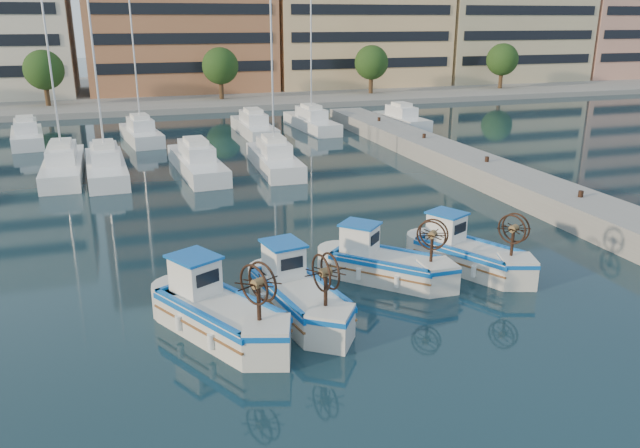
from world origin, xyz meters
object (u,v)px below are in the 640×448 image
Objects in this scene: fishing_boat_a at (217,310)px; fishing_boat_c at (383,262)px; fishing_boat_d at (467,252)px; fishing_boat_b at (297,293)px.

fishing_boat_a reaches higher than fishing_boat_c.
fishing_boat_a is 1.08× the size of fishing_boat_d.
fishing_boat_d is (7.22, 1.67, -0.03)m from fishing_boat_b.
fishing_boat_a reaches higher than fishing_boat_d.
fishing_boat_b is 7.41m from fishing_boat_d.
fishing_boat_d reaches higher than fishing_boat_c.
fishing_boat_b reaches higher than fishing_boat_c.
fishing_boat_b is at bearing -17.05° from fishing_boat_a.
fishing_boat_d is (9.89, 2.18, -0.06)m from fishing_boat_a.
fishing_boat_c is (3.79, 1.74, -0.04)m from fishing_boat_b.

